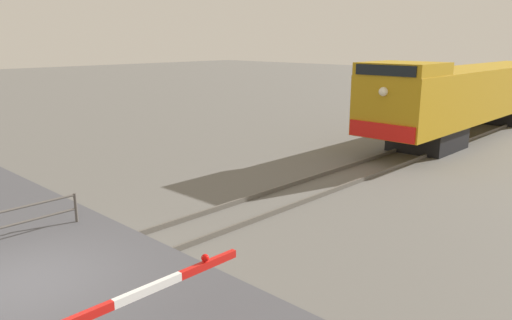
% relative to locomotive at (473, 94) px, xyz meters
% --- Properties ---
extents(ground_plane, '(160.00, 160.00, 0.00)m').
position_rel_locomotive_xyz_m(ground_plane, '(0.00, -23.05, -2.13)').
color(ground_plane, '#605E59').
extents(rail_track_left, '(0.08, 80.00, 0.15)m').
position_rel_locomotive_xyz_m(rail_track_left, '(-0.72, -23.05, -2.06)').
color(rail_track_left, '#59544C').
rests_on(rail_track_left, ground_plane).
extents(rail_track_right, '(0.08, 80.00, 0.15)m').
position_rel_locomotive_xyz_m(rail_track_right, '(0.72, -23.05, -2.06)').
color(rail_track_right, '#59544C').
rests_on(rail_track_right, ground_plane).
extents(road_surface, '(36.00, 6.06, 0.16)m').
position_rel_locomotive_xyz_m(road_surface, '(0.00, -23.05, -2.06)').
color(road_surface, '#47474C').
rests_on(road_surface, ground_plane).
extents(locomotive, '(3.01, 19.15, 4.02)m').
position_rel_locomotive_xyz_m(locomotive, '(0.00, 0.00, 0.00)').
color(locomotive, black).
rests_on(locomotive, ground_plane).
extents(guard_railing, '(0.08, 2.71, 0.95)m').
position_rel_locomotive_xyz_m(guard_railing, '(-2.49, -22.08, -1.51)').
color(guard_railing, '#4C4742').
rests_on(guard_railing, ground_plane).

